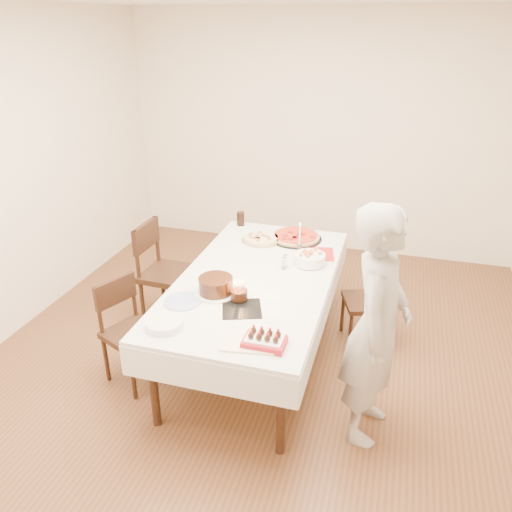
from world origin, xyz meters
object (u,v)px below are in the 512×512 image
(dining_table, at_px, (256,318))
(birthday_cake, at_px, (239,291))
(chair_left_dessert, at_px, (134,334))
(person, at_px, (377,327))
(taper_candle, at_px, (300,236))
(pasta_bowl, at_px, (310,259))
(pizza_white, at_px, (262,239))
(layer_cake, at_px, (216,286))
(chair_left_savory, at_px, (169,274))
(chair_right_savory, at_px, (366,302))
(strawberry_box, at_px, (264,341))
(pizza_pepperoni, at_px, (296,237))
(cola_glass, at_px, (241,219))

(dining_table, relative_size, birthday_cake, 16.14)
(chair_left_dessert, bearing_deg, person, -157.31)
(taper_candle, bearing_deg, pasta_bowl, -61.27)
(chair_left_dessert, bearing_deg, dining_table, -123.01)
(pizza_white, relative_size, taper_candle, 1.41)
(pizza_white, distance_m, taper_candle, 0.39)
(layer_cake, bearing_deg, pizza_white, 86.56)
(person, distance_m, layer_cake, 1.18)
(chair_left_savory, bearing_deg, layer_cake, 139.06)
(chair_right_savory, xyz_separation_m, person, (0.12, -1.03, 0.42))
(dining_table, relative_size, layer_cake, 6.72)
(pasta_bowl, height_order, strawberry_box, pasta_bowl)
(pasta_bowl, bearing_deg, chair_left_dessert, -143.15)
(pizza_white, bearing_deg, layer_cake, -93.44)
(chair_left_dessert, xyz_separation_m, birthday_cake, (0.79, 0.16, 0.41))
(person, bearing_deg, pizza_pepperoni, 37.74)
(chair_left_savory, xyz_separation_m, layer_cake, (0.71, -0.66, 0.34))
(dining_table, relative_size, pizza_white, 5.90)
(birthday_cake, height_order, strawberry_box, birthday_cake)
(chair_left_savory, bearing_deg, strawberry_box, 137.95)
(pasta_bowl, distance_m, taper_candle, 0.30)
(chair_left_savory, bearing_deg, pizza_pepperoni, -153.68)
(pasta_bowl, bearing_deg, dining_table, -136.85)
(strawberry_box, bearing_deg, layer_cake, 134.52)
(person, xyz_separation_m, cola_glass, (-1.40, 1.54, 0.00))
(taper_candle, bearing_deg, strawberry_box, -86.52)
(pasta_bowl, relative_size, strawberry_box, 0.97)
(pasta_bowl, bearing_deg, pizza_white, 145.93)
(dining_table, relative_size, chair_right_savory, 2.73)
(chair_left_dessert, height_order, cola_glass, cola_glass)
(chair_right_savory, bearing_deg, pizza_white, 149.39)
(pizza_white, relative_size, pizza_pepperoni, 0.77)
(chair_left_savory, distance_m, pizza_white, 0.89)
(pizza_pepperoni, relative_size, cola_glass, 3.48)
(chair_right_savory, bearing_deg, birthday_cake, -154.07)
(chair_left_savory, relative_size, pasta_bowl, 3.78)
(layer_cake, bearing_deg, pasta_bowl, 49.61)
(dining_table, xyz_separation_m, pizza_pepperoni, (0.14, 0.81, 0.40))
(dining_table, relative_size, strawberry_box, 8.25)
(chair_left_savory, distance_m, birthday_cake, 1.20)
(dining_table, xyz_separation_m, pasta_bowl, (0.36, 0.33, 0.42))
(dining_table, relative_size, taper_candle, 8.33)
(person, height_order, taper_candle, person)
(pizza_pepperoni, bearing_deg, birthday_cake, -97.25)
(chair_right_savory, height_order, cola_glass, cola_glass)
(chair_left_savory, distance_m, person, 2.10)
(cola_glass, relative_size, strawberry_box, 0.52)
(pizza_white, distance_m, birthday_cake, 1.06)
(birthday_cake, bearing_deg, layer_cake, 166.33)
(dining_table, height_order, pizza_white, pizza_white)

